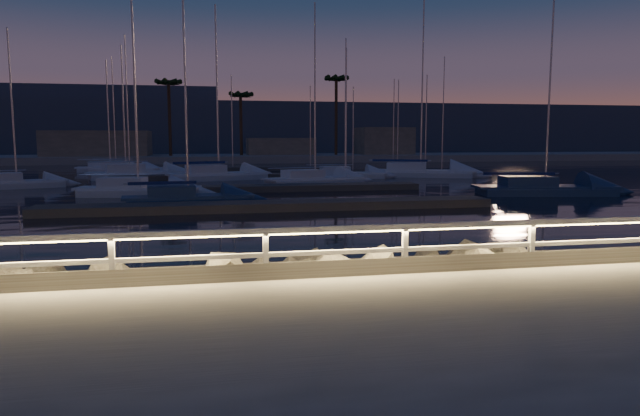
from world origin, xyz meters
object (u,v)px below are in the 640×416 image
Objects in this scene: sailboat_i at (124,169)px; sailboat_e at (14,182)px; sailboat_f at (135,189)px; sailboat_m at (109,168)px; sailboat_l at (417,172)px; sailboat_n at (136,173)px; sailboat_g at (312,179)px; guard_rail at (357,238)px; sailboat_b at (185,198)px; sailboat_j at (216,174)px; sailboat_k at (343,174)px; sailboat_h at (541,188)px.

sailboat_e is at bearing -86.87° from sailboat_i.
sailboat_m is at bearing 111.66° from sailboat_f.
sailboat_n is at bearing -162.88° from sailboat_l.
sailboat_f is 13.61m from sailboat_g.
guard_rail is at bearing -90.50° from sailboat_l.
sailboat_g is 1.07× the size of sailboat_i.
sailboat_m is at bearing 115.59° from sailboat_g.
sailboat_i is at bearing 108.59° from sailboat_f.
sailboat_j reaches higher than sailboat_b.
sailboat_n reaches higher than sailboat_k.
sailboat_f is at bearing -60.23° from sailboat_i.
sailboat_m is at bearing 111.17° from sailboat_j.
sailboat_e is at bearing 161.28° from sailboat_g.
sailboat_n reaches higher than sailboat_f.
sailboat_e reaches higher than guard_rail.
sailboat_b is at bearing -68.33° from sailboat_e.
sailboat_g is at bearing -47.32° from sailboat_m.
guard_rail is 3.05× the size of sailboat_h.
sailboat_h is 32.65m from sailboat_n.
sailboat_e is at bearing 150.68° from sailboat_f.
sailboat_n is at bearing -69.22° from sailboat_m.
sailboat_g reaches higher than sailboat_f.
sailboat_b is at bearing -120.32° from sailboat_k.
sailboat_f is 0.85× the size of sailboat_n.
sailboat_n reaches higher than sailboat_e.
sailboat_f is 24.85m from sailboat_h.
sailboat_m is (-21.55, 13.52, 0.03)m from sailboat_k.
sailboat_k is (19.70, -10.99, -0.05)m from sailboat_i.
sailboat_k is (10.91, 0.05, -0.07)m from sailboat_j.
sailboat_g is at bearing -58.17° from sailboat_j.
guard_rail is 3.07× the size of sailboat_j.
guard_rail is at bearing -56.29° from sailboat_i.
sailboat_l reaches higher than sailboat_m.
sailboat_e is 14.91m from sailboat_j.
sailboat_g is 9.35m from sailboat_j.
sailboat_f reaches higher than sailboat_m.
sailboat_h is (24.51, -4.15, 0.00)m from sailboat_f.
sailboat_l is (23.04, 13.08, 0.04)m from sailboat_f.
sailboat_h is 17.29m from sailboat_l.
sailboat_j is at bearing -51.06° from sailboat_m.
sailboat_k is at bearing -24.79° from sailboat_n.
sailboat_h is at bearing -57.59° from sailboat_k.
sailboat_n is (-4.82, 20.83, 0.07)m from sailboat_b.
sailboat_l reaches higher than sailboat_j.
sailboat_i reaches higher than sailboat_m.
sailboat_l is 31.42m from sailboat_m.
guard_rail is 52.01m from sailboat_m.
sailboat_b is 1.02× the size of sailboat_e.
sailboat_b is at bearing -56.01° from sailboat_i.
sailboat_n is (-1.72, 15.31, 0.05)m from sailboat_f.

